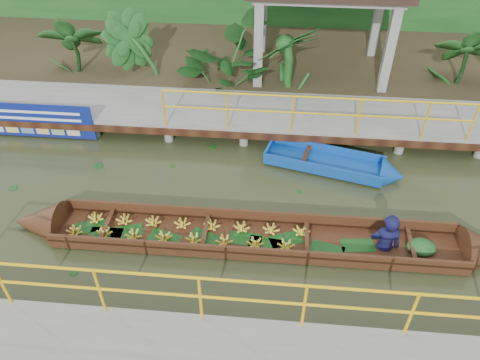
{
  "coord_description": "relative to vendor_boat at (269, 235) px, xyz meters",
  "views": [
    {
      "loc": [
        1.8,
        -7.33,
        7.2
      ],
      "look_at": [
        1.1,
        0.5,
        0.6
      ],
      "focal_mm": 35.0,
      "sensor_mm": 36.0,
      "label": 1
    }
  ],
  "objects": [
    {
      "name": "tropical_plants",
      "position": [
        0.07,
        6.05,
        0.97
      ],
      "size": [
        14.21,
        1.21,
        1.51
      ],
      "color": "#154217",
      "rests_on": "ground"
    },
    {
      "name": "vendor_boat",
      "position": [
        0.0,
        0.0,
        0.0
      ],
      "size": [
        10.28,
        1.11,
        2.19
      ],
      "rotation": [
        0.0,
        0.0,
        0.0
      ],
      "color": "#371C0F",
      "rests_on": "ground"
    },
    {
      "name": "land_strip",
      "position": [
        -1.81,
        8.25,
        -0.01
      ],
      "size": [
        30.0,
        8.0,
        0.45
      ],
      "primitive_type": "cube",
      "color": "#332919",
      "rests_on": "ground"
    },
    {
      "name": "moored_blue_boat",
      "position": [
        2.03,
        2.47,
        -0.09
      ],
      "size": [
        3.46,
        1.64,
        0.8
      ],
      "rotation": [
        0.0,
        0.0,
        -0.25
      ],
      "color": "#0D4098",
      "rests_on": "ground"
    },
    {
      "name": "ground",
      "position": [
        -1.81,
        0.75,
        -0.24
      ],
      "size": [
        80.0,
        80.0,
        0.0
      ],
      "primitive_type": "plane",
      "color": "#2C341A",
      "rests_on": "ground"
    },
    {
      "name": "far_dock",
      "position": [
        -1.79,
        4.17,
        0.24
      ],
      "size": [
        16.0,
        2.06,
        1.66
      ],
      "color": "slate",
      "rests_on": "ground"
    },
    {
      "name": "blue_banner",
      "position": [
        -6.3,
        3.22,
        0.32
      ],
      "size": [
        3.19,
        0.04,
        1.0
      ],
      "color": "navy",
      "rests_on": "ground"
    }
  ]
}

